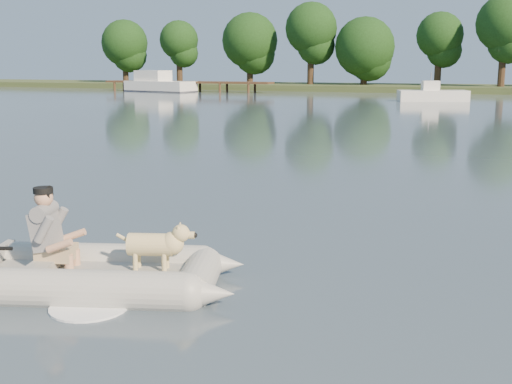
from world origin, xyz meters
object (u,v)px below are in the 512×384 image
at_px(dog, 151,248).
at_px(motorboat, 433,88).
at_px(dinghy, 100,243).
at_px(man, 47,227).
at_px(cabin_cruiser, 160,81).
at_px(dock, 187,86).

bearing_deg(dog, motorboat, 74.69).
xyz_separation_m(dinghy, motorboat, (-0.26, 43.70, 0.44)).
bearing_deg(man, cabin_cruiser, 101.28).
relative_size(dinghy, cabin_cruiser, 0.58).
relative_size(man, motorboat, 0.20).
distance_m(dinghy, cabin_cruiser, 58.53).
bearing_deg(dog, dock, 99.87).
distance_m(man, cabin_cruiser, 58.34).
xyz_separation_m(man, cabin_cruiser, (-27.13, 51.65, 0.30)).
bearing_deg(motorboat, dock, 142.87).
bearing_deg(man, dinghy, -4.24).
xyz_separation_m(dock, motorboat, (24.99, -8.82, 0.49)).
height_order(dog, motorboat, motorboat).
height_order(cabin_cruiser, motorboat, cabin_cruiser).
relative_size(dock, man, 17.26).
distance_m(cabin_cruiser, motorboat, 28.61).
relative_size(dog, cabin_cruiser, 0.11).
relative_size(dog, motorboat, 0.17).
xyz_separation_m(cabin_cruiser, motorboat, (27.53, -7.81, -0.04)).
bearing_deg(cabin_cruiser, dock, 36.20).
height_order(man, dog, man).
relative_size(dinghy, dog, 5.18).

